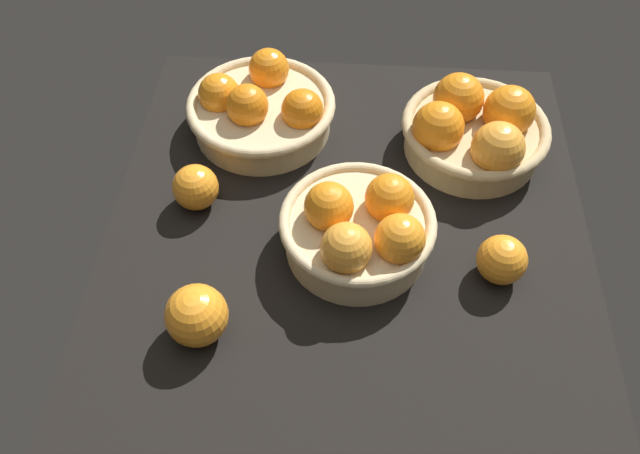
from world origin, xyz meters
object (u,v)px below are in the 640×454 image
object	(u,v)px
loose_orange_back_gap	(502,260)
basket_center	(359,229)
basket_near_left	(261,108)
loose_orange_side_gap	(196,187)
basket_far_left	(475,130)
loose_orange_front_gap	(197,315)

from	to	relation	value
loose_orange_back_gap	basket_center	bearing A→B (deg)	-98.55
loose_orange_back_gap	basket_near_left	bearing A→B (deg)	-127.00
basket_center	loose_orange_back_gap	world-z (taller)	basket_center
loose_orange_back_gap	loose_orange_side_gap	bearing A→B (deg)	-102.91
loose_orange_side_gap	loose_orange_back_gap	bearing A→B (deg)	77.09
basket_center	loose_orange_back_gap	xyz separation A→B (cm)	(2.98, 19.83, -1.41)
basket_near_left	loose_orange_back_gap	xyz separation A→B (cm)	(27.85, 36.95, -0.71)
basket_far_left	loose_orange_front_gap	world-z (taller)	basket_far_left
loose_orange_back_gap	loose_orange_side_gap	size ratio (longest dim) A/B	1.00
basket_center	basket_near_left	size ratio (longest dim) A/B	0.90
loose_orange_front_gap	loose_orange_back_gap	xyz separation A→B (cm)	(-11.98, 40.21, -0.63)
loose_orange_front_gap	loose_orange_side_gap	xyz separation A→B (cm)	(-22.24, -4.51, -0.61)
basket_center	loose_orange_front_gap	distance (cm)	25.29
basket_near_left	basket_far_left	xyz separation A→B (cm)	(3.41, 34.88, 0.63)
basket_far_left	loose_orange_back_gap	xyz separation A→B (cm)	(24.43, 2.07, -1.34)
basket_far_left	loose_orange_front_gap	distance (cm)	52.74
basket_near_left	loose_orange_front_gap	size ratio (longest dim) A/B	2.99
basket_center	basket_far_left	bearing A→B (deg)	140.38
basket_far_left	loose_orange_back_gap	size ratio (longest dim) A/B	3.39
loose_orange_front_gap	loose_orange_side_gap	bearing A→B (deg)	-168.53
basket_center	basket_near_left	bearing A→B (deg)	-145.46
loose_orange_side_gap	loose_orange_front_gap	bearing A→B (deg)	11.47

